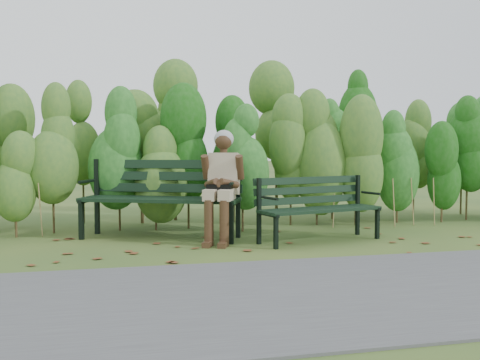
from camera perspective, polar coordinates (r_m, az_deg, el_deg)
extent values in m
plane|color=#315023|center=(6.58, 0.72, -6.71)|extent=(80.00, 80.00, 0.00)
cube|color=#474749|center=(4.53, 7.76, -11.31)|extent=(60.00, 2.50, 0.01)
cylinder|color=#47381E|center=(7.70, -22.14, -2.48)|extent=(0.03, 0.03, 0.80)
ellipsoid|color=#235F1F|center=(7.66, -22.25, 2.29)|extent=(0.64, 0.64, 1.44)
cylinder|color=#47381E|center=(7.63, -17.59, -2.44)|extent=(0.03, 0.03, 0.80)
ellipsoid|color=#235F1F|center=(7.60, -17.68, 2.37)|extent=(0.64, 0.64, 1.44)
cylinder|color=#47381E|center=(7.61, -12.99, -2.38)|extent=(0.03, 0.03, 0.80)
ellipsoid|color=#235F1F|center=(7.58, -13.05, 2.44)|extent=(0.64, 0.64, 1.44)
cylinder|color=#47381E|center=(7.64, -8.40, -2.31)|extent=(0.03, 0.03, 0.80)
ellipsoid|color=#235F1F|center=(7.61, -8.44, 2.49)|extent=(0.64, 0.64, 1.44)
cylinder|color=#47381E|center=(7.72, -3.87, -2.23)|extent=(0.03, 0.03, 0.80)
ellipsoid|color=#235F1F|center=(7.69, -3.89, 2.53)|extent=(0.64, 0.64, 1.44)
cylinder|color=#47381E|center=(7.85, 0.54, -2.13)|extent=(0.03, 0.03, 0.80)
ellipsoid|color=#235F1F|center=(7.81, 0.54, 2.55)|extent=(0.64, 0.64, 1.44)
cylinder|color=#47381E|center=(8.02, 4.79, -2.02)|extent=(0.03, 0.03, 0.80)
ellipsoid|color=#235F1F|center=(7.98, 4.81, 2.55)|extent=(0.64, 0.64, 1.44)
cylinder|color=#47381E|center=(8.23, 8.83, -1.91)|extent=(0.03, 0.03, 0.80)
ellipsoid|color=#235F1F|center=(8.20, 8.87, 2.55)|extent=(0.64, 0.64, 1.44)
cylinder|color=#47381E|center=(8.48, 12.66, -1.80)|extent=(0.03, 0.03, 0.80)
ellipsoid|color=#235F1F|center=(8.45, 12.71, 2.53)|extent=(0.64, 0.64, 1.44)
cylinder|color=#47381E|center=(8.77, 16.25, -1.69)|extent=(0.03, 0.03, 0.80)
ellipsoid|color=#235F1F|center=(8.74, 16.31, 2.50)|extent=(0.64, 0.64, 1.44)
cylinder|color=#47381E|center=(9.09, 19.59, -1.57)|extent=(0.03, 0.03, 0.80)
ellipsoid|color=#235F1F|center=(9.06, 19.67, 2.46)|extent=(0.64, 0.64, 1.44)
cylinder|color=#47381E|center=(9.44, 22.71, -1.47)|extent=(0.03, 0.03, 0.80)
ellipsoid|color=#235F1F|center=(9.41, 22.79, 2.42)|extent=(0.64, 0.64, 1.44)
cylinder|color=#47381E|center=(8.67, -20.76, -0.83)|extent=(0.04, 0.04, 1.10)
ellipsoid|color=#14550D|center=(8.65, -20.88, 4.99)|extent=(0.70, 0.70, 1.98)
cylinder|color=#47381E|center=(8.60, -15.68, -0.77)|extent=(0.04, 0.04, 1.10)
ellipsoid|color=#14550D|center=(8.59, -15.77, 5.10)|extent=(0.70, 0.70, 1.98)
cylinder|color=#47381E|center=(8.61, -10.56, -0.70)|extent=(0.04, 0.04, 1.10)
ellipsoid|color=#14550D|center=(8.59, -10.63, 5.16)|extent=(0.70, 0.70, 1.98)
cylinder|color=#47381E|center=(8.68, -5.50, -0.62)|extent=(0.04, 0.04, 1.10)
ellipsoid|color=#14550D|center=(8.67, -5.53, 5.19)|extent=(0.70, 0.70, 1.98)
cylinder|color=#47381E|center=(8.82, -0.55, -0.55)|extent=(0.04, 0.04, 1.10)
ellipsoid|color=#14550D|center=(8.81, -0.55, 5.17)|extent=(0.70, 0.70, 1.98)
cylinder|color=#47381E|center=(9.03, 4.20, -0.47)|extent=(0.04, 0.04, 1.10)
ellipsoid|color=#14550D|center=(9.01, 4.23, 5.12)|extent=(0.70, 0.70, 1.98)
cylinder|color=#47381E|center=(9.29, 8.72, -0.39)|extent=(0.04, 0.04, 1.10)
ellipsoid|color=#14550D|center=(9.28, 8.77, 5.04)|extent=(0.70, 0.70, 1.98)
cylinder|color=#47381E|center=(9.61, 12.96, -0.31)|extent=(0.04, 0.04, 1.10)
ellipsoid|color=#14550D|center=(9.59, 13.03, 4.94)|extent=(0.70, 0.70, 1.98)
cylinder|color=#47381E|center=(9.97, 16.91, -0.24)|extent=(0.04, 0.04, 1.10)
ellipsoid|color=#14550D|center=(9.96, 16.99, 4.82)|extent=(0.70, 0.70, 1.98)
cylinder|color=#47381E|center=(10.39, 20.56, -0.17)|extent=(0.04, 0.04, 1.10)
ellipsoid|color=#14550D|center=(10.37, 20.66, 4.68)|extent=(0.70, 0.70, 1.98)
cube|color=brown|center=(5.83, -7.67, -8.01)|extent=(0.11, 0.10, 0.01)
cube|color=brown|center=(6.41, 15.01, -7.07)|extent=(0.11, 0.10, 0.01)
cube|color=brown|center=(7.64, 14.93, -5.39)|extent=(0.11, 0.11, 0.01)
cube|color=brown|center=(6.19, 6.26, -7.35)|extent=(0.10, 0.11, 0.01)
cube|color=brown|center=(7.94, 16.41, -5.09)|extent=(0.11, 0.10, 0.01)
cube|color=brown|center=(6.56, 11.78, -6.78)|extent=(0.11, 0.11, 0.01)
cube|color=brown|center=(6.38, -18.93, -7.18)|extent=(0.11, 0.11, 0.01)
cube|color=brown|center=(6.11, -18.49, -7.63)|extent=(0.11, 0.11, 0.01)
cube|color=brown|center=(7.63, 6.69, -5.31)|extent=(0.10, 0.11, 0.01)
cube|color=brown|center=(6.74, 15.06, -6.56)|extent=(0.11, 0.11, 0.01)
cube|color=brown|center=(6.47, -8.94, -6.90)|extent=(0.08, 0.09, 0.01)
cube|color=brown|center=(5.63, 0.88, -8.39)|extent=(0.10, 0.08, 0.01)
cube|color=brown|center=(6.31, -11.29, -7.18)|extent=(0.09, 0.10, 0.01)
cube|color=brown|center=(6.02, -19.54, -7.82)|extent=(0.11, 0.11, 0.01)
cube|color=brown|center=(6.88, 20.08, -6.44)|extent=(0.07, 0.09, 0.01)
cube|color=brown|center=(6.56, -9.13, -6.76)|extent=(0.10, 0.08, 0.01)
cube|color=brown|center=(7.13, -23.14, -6.17)|extent=(0.10, 0.11, 0.01)
cube|color=brown|center=(6.94, -10.89, -6.22)|extent=(0.10, 0.09, 0.01)
cube|color=brown|center=(7.34, 2.18, -5.63)|extent=(0.10, 0.08, 0.01)
cube|color=brown|center=(7.91, 15.49, -5.11)|extent=(0.11, 0.11, 0.01)
cube|color=brown|center=(6.90, 17.97, -6.38)|extent=(0.11, 0.11, 0.01)
cube|color=brown|center=(8.28, 15.21, -4.73)|extent=(0.11, 0.11, 0.01)
cube|color=brown|center=(7.25, -21.91, -5.99)|extent=(0.10, 0.08, 0.01)
cube|color=brown|center=(7.15, 15.75, -6.00)|extent=(0.09, 0.11, 0.01)
cube|color=brown|center=(6.74, 1.59, -6.44)|extent=(0.11, 0.11, 0.01)
cube|color=brown|center=(6.38, 1.03, -7.00)|extent=(0.08, 0.10, 0.01)
cube|color=brown|center=(7.68, 20.53, -5.45)|extent=(0.10, 0.08, 0.01)
cube|color=brown|center=(7.91, 20.89, -5.20)|extent=(0.10, 0.11, 0.01)
cube|color=brown|center=(7.02, -6.79, -6.07)|extent=(0.11, 0.11, 0.01)
cube|color=brown|center=(6.90, 20.67, -6.42)|extent=(0.11, 0.11, 0.01)
cube|color=brown|center=(6.12, -6.22, -7.46)|extent=(0.11, 0.11, 0.01)
cube|color=brown|center=(6.89, 10.94, -6.29)|extent=(0.10, 0.11, 0.01)
cube|color=black|center=(6.89, -8.66, -2.12)|extent=(1.87, 0.90, 0.04)
cube|color=black|center=(7.02, -8.31, -2.02)|extent=(1.87, 0.90, 0.04)
cube|color=black|center=(7.15, -7.97, -1.92)|extent=(1.87, 0.90, 0.04)
cube|color=black|center=(7.28, -7.64, -1.82)|extent=(1.87, 0.90, 0.04)
cube|color=black|center=(7.37, -7.41, -0.81)|extent=(1.85, 0.84, 0.12)
cube|color=black|center=(7.38, -7.38, 0.40)|extent=(1.85, 0.84, 0.12)
cube|color=black|center=(7.39, -7.35, 1.60)|extent=(1.85, 0.84, 0.12)
cube|color=black|center=(7.26, -15.82, -3.90)|extent=(0.07, 0.07, 0.50)
cube|color=black|center=(7.66, -14.33, -1.64)|extent=(0.07, 0.07, 0.99)
cube|color=black|center=(7.43, -15.12, -1.97)|extent=(0.27, 0.53, 0.04)
cylinder|color=black|center=(7.37, -15.33, -0.13)|extent=(0.20, 0.40, 0.04)
cube|color=black|center=(6.67, -0.89, -4.41)|extent=(0.07, 0.07, 0.50)
cube|color=black|center=(7.11, -0.20, -1.92)|extent=(0.07, 0.07, 0.99)
cube|color=black|center=(6.86, -0.56, -2.29)|extent=(0.27, 0.53, 0.04)
cylinder|color=black|center=(6.79, -0.64, -0.30)|extent=(0.20, 0.40, 0.04)
cube|color=black|center=(6.76, 9.02, -3.11)|extent=(1.54, 0.50, 0.03)
cube|color=black|center=(6.85, 8.46, -3.02)|extent=(1.54, 0.50, 0.03)
cube|color=black|center=(6.94, 7.92, -2.94)|extent=(1.54, 0.50, 0.03)
cube|color=black|center=(7.02, 7.39, -2.86)|extent=(1.54, 0.50, 0.03)
cube|color=black|center=(7.08, 7.01, -2.02)|extent=(1.53, 0.46, 0.09)
cube|color=black|center=(7.08, 6.95, -1.03)|extent=(1.53, 0.46, 0.09)
cube|color=black|center=(7.08, 6.90, -0.04)|extent=(1.53, 0.46, 0.09)
cube|color=black|center=(6.35, 3.67, -5.28)|extent=(0.05, 0.05, 0.39)
cube|color=black|center=(6.64, 1.94, -3.18)|extent=(0.05, 0.05, 0.79)
cube|color=black|center=(6.48, 2.85, -3.51)|extent=(0.16, 0.43, 0.03)
cylinder|color=black|center=(6.42, 3.06, -1.85)|extent=(0.12, 0.32, 0.03)
cube|color=black|center=(7.26, 13.77, -4.29)|extent=(0.05, 0.05, 0.39)
cube|color=black|center=(7.52, 11.86, -2.49)|extent=(0.05, 0.05, 0.79)
cube|color=black|center=(7.37, 12.88, -2.76)|extent=(0.16, 0.43, 0.03)
cylinder|color=black|center=(7.32, 13.12, -1.29)|extent=(0.12, 0.32, 0.03)
cube|color=#C5B791|center=(6.69, -2.86, -1.47)|extent=(0.30, 0.45, 0.13)
cube|color=#C5B791|center=(6.65, -1.33, -1.49)|extent=(0.30, 0.45, 0.13)
cylinder|color=#412A18|center=(6.56, -3.18, -4.37)|extent=(0.15, 0.15, 0.54)
cylinder|color=#412A18|center=(6.52, -1.62, -4.41)|extent=(0.15, 0.15, 0.54)
cube|color=#412A18|center=(6.51, -3.34, -6.54)|extent=(0.16, 0.22, 0.06)
cube|color=#412A18|center=(6.48, -1.75, -6.60)|extent=(0.16, 0.22, 0.06)
cube|color=#C5B791|center=(6.92, -1.64, 0.63)|extent=(0.44, 0.38, 0.52)
cylinder|color=#412A18|center=(6.89, -1.68, 2.89)|extent=(0.09, 0.09, 0.10)
sphere|color=#412A18|center=(6.88, -1.70, 3.99)|extent=(0.21, 0.21, 0.21)
ellipsoid|color=gray|center=(6.91, -1.66, 4.19)|extent=(0.24, 0.23, 0.22)
cylinder|color=#412A18|center=(6.88, -3.51, 1.33)|extent=(0.17, 0.23, 0.31)
cylinder|color=#412A18|center=(6.80, -0.02, 1.31)|extent=(0.17, 0.23, 0.31)
cylinder|color=#412A18|center=(6.74, -2.88, -0.31)|extent=(0.15, 0.29, 0.13)
cylinder|color=#412A18|center=(6.70, -1.11, -0.33)|extent=(0.28, 0.20, 0.13)
sphere|color=#412A18|center=(6.66, -2.10, -0.53)|extent=(0.11, 0.11, 0.11)
cube|color=black|center=(6.68, -2.08, -1.13)|extent=(0.33, 0.23, 0.16)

